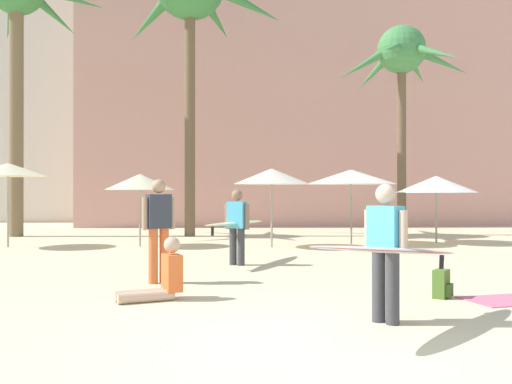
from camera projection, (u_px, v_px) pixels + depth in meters
ground at (309, 346)px, 5.79m from camera, size 120.00×120.00×0.00m
hotel_pink at (312, 69)px, 32.30m from camera, size 23.70×11.29×17.22m
palm_tree_far_left at (402, 60)px, 21.45m from camera, size 5.12×4.76×7.89m
palm_tree_center at (17, 9)px, 20.78m from camera, size 6.21×5.40×10.15m
cafe_umbrella_0 at (140, 182)px, 16.77m from camera, size 2.05×2.05×2.14m
cafe_umbrella_1 at (8, 170)px, 16.54m from camera, size 2.17×2.17×2.45m
cafe_umbrella_2 at (272, 176)px, 16.53m from camera, size 2.23×2.23×2.29m
cafe_umbrella_3 at (351, 177)px, 17.51m from camera, size 2.77×2.77×2.30m
cafe_umbrella_6 at (436, 184)px, 17.94m from camera, size 2.53×2.53×2.12m
backpack at (442, 284)px, 8.47m from camera, size 0.35×0.35×0.42m
person_mid_center at (161, 278)px, 8.32m from camera, size 1.00×0.68×0.92m
person_far_right at (237, 223)px, 12.52m from camera, size 1.66×2.96×1.64m
person_near_right at (389, 249)px, 6.68m from camera, size 2.52×2.34×1.66m
person_mid_left at (159, 226)px, 9.89m from camera, size 0.58×0.38×1.80m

